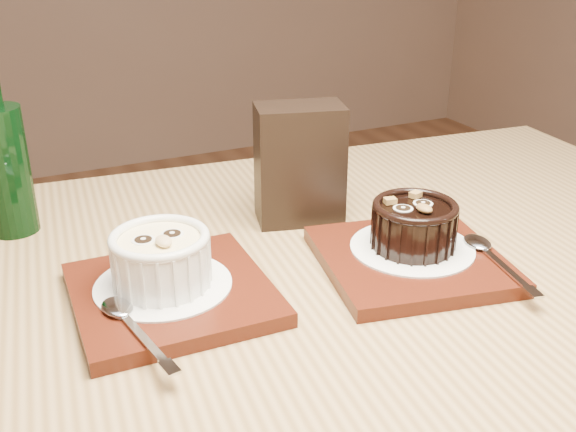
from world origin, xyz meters
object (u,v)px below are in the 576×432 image
object	(u,v)px
table	(275,380)
tray_left	(172,294)
ramekin_white	(161,257)
green_bottle	(4,166)
tray_right	(410,260)
ramekin_dark	(414,223)
condiment_stand	(300,164)

from	to	relation	value
table	tray_left	size ratio (longest dim) A/B	7.06
ramekin_white	green_bottle	size ratio (longest dim) A/B	0.45
tray_right	ramekin_dark	xyz separation A→B (m)	(0.01, 0.01, 0.04)
table	ramekin_dark	xyz separation A→B (m)	(0.17, 0.01, 0.13)
condiment_stand	green_bottle	world-z (taller)	green_bottle
ramekin_dark	green_bottle	bearing A→B (deg)	140.49
condiment_stand	ramekin_dark	bearing A→B (deg)	-68.23
tray_right	green_bottle	size ratio (longest dim) A/B	0.87
tray_right	condiment_stand	size ratio (longest dim) A/B	1.29
ramekin_dark	condiment_stand	bearing A→B (deg)	107.37
tray_left	ramekin_white	xyz separation A→B (m)	(-0.01, 0.01, 0.04)
ramekin_white	ramekin_dark	xyz separation A→B (m)	(0.26, -0.04, -0.00)
table	ramekin_white	xyz separation A→B (m)	(-0.09, 0.05, 0.14)
tray_left	tray_right	distance (m)	0.25
tray_right	condiment_stand	xyz separation A→B (m)	(-0.05, 0.16, 0.06)
condiment_stand	ramekin_white	bearing A→B (deg)	-150.81
table	ramekin_white	bearing A→B (deg)	151.35
ramekin_white	condiment_stand	distance (m)	0.23
tray_right	condiment_stand	bearing A→B (deg)	108.00
green_bottle	tray_left	bearing A→B (deg)	-62.51
table	ramekin_white	distance (m)	0.17
ramekin_white	condiment_stand	world-z (taller)	condiment_stand
ramekin_white	tray_right	distance (m)	0.26
ramekin_white	ramekin_dark	distance (m)	0.26
tray_left	condiment_stand	xyz separation A→B (m)	(0.19, 0.12, 0.06)
tray_left	green_bottle	xyz separation A→B (m)	(-0.12, 0.23, 0.07)
tray_left	ramekin_white	world-z (taller)	ramekin_white
ramekin_white	green_bottle	xyz separation A→B (m)	(-0.11, 0.22, 0.03)
table	ramekin_dark	world-z (taller)	ramekin_dark
ramekin_dark	tray_right	bearing A→B (deg)	-136.03
table	tray_right	size ratio (longest dim) A/B	7.06
table	green_bottle	size ratio (longest dim) A/B	6.17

